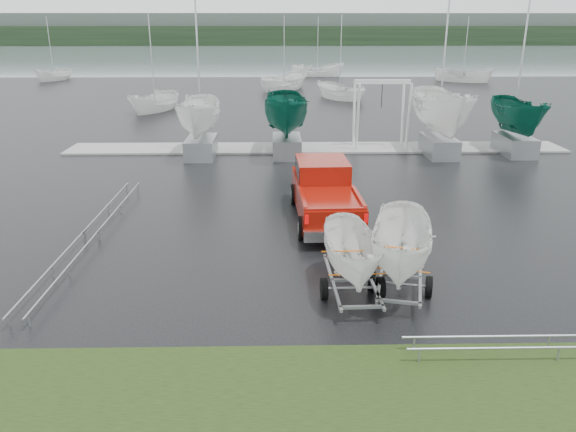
{
  "coord_description": "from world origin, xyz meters",
  "views": [
    {
      "loc": [
        -2.41,
        -20.68,
        7.36
      ],
      "look_at": [
        -2.05,
        -2.96,
        1.2
      ],
      "focal_mm": 35.0,
      "sensor_mm": 36.0,
      "label": 1
    }
  ],
  "objects": [
    {
      "name": "treeline",
      "position": [
        0.0,
        170.0,
        3.0
      ],
      "size": [
        300.0,
        8.0,
        6.0
      ],
      "primitive_type": "cube",
      "color": "black",
      "rests_on": "ground"
    },
    {
      "name": "moored_boat_0",
      "position": [
        -12.94,
        28.62,
        0.0
      ],
      "size": [
        3.32,
        3.37,
        11.47
      ],
      "rotation": [
        0.0,
        0.0,
        5.96
      ],
      "color": "white",
      "rests_on": "ground"
    },
    {
      "name": "keelboat_3",
      "position": [
        11.47,
        11.3,
        3.43
      ],
      "size": [
        2.18,
        3.2,
        10.34
      ],
      "color": "gray",
      "rests_on": "ground"
    },
    {
      "name": "keelboat_2",
      "position": [
        6.96,
        11.0,
        4.36
      ],
      "size": [
        2.74,
        3.2,
        10.92
      ],
      "color": "gray",
      "rests_on": "ground"
    },
    {
      "name": "grass_verge",
      "position": [
        0.0,
        -11.0,
        0.0
      ],
      "size": [
        40.0,
        40.0,
        0.0
      ],
      "primitive_type": "plane",
      "color": "black",
      "rests_on": "ground"
    },
    {
      "name": "trailer_hitched",
      "position": [
        -0.32,
        -6.35,
        2.4
      ],
      "size": [
        1.8,
        3.64,
        4.4
      ],
      "rotation": [
        0.0,
        0.0,
        0.04
      ],
      "color": "gray",
      "rests_on": "ground"
    },
    {
      "name": "boat_hoist",
      "position": [
        3.86,
        13.0,
        2.67
      ],
      "size": [
        3.3,
        2.18,
        4.12
      ],
      "color": "silver",
      "rests_on": "ground"
    },
    {
      "name": "moored_boat_4",
      "position": [
        -31.63,
        55.52,
        0.01
      ],
      "size": [
        3.12,
        3.17,
        11.25
      ],
      "rotation": [
        0.0,
        0.0,
        5.96
      ],
      "color": "white",
      "rests_on": "ground"
    },
    {
      "name": "trailer_parked",
      "position": [
        1.12,
        -6.13,
        2.73
      ],
      "size": [
        2.08,
        3.78,
        5.03
      ],
      "rotation": [
        0.0,
        0.0,
        -0.24
      ],
      "color": "gray",
      "rests_on": "ground"
    },
    {
      "name": "mast_rack_1",
      "position": [
        -9.0,
        -5.0,
        0.35
      ],
      "size": [
        0.56,
        6.5,
        0.06
      ],
      "rotation": [
        0.0,
        0.0,
        1.57
      ],
      "color": "gray",
      "rests_on": "ground"
    },
    {
      "name": "moored_boat_2",
      "position": [
        3.89,
        35.98,
        0.01
      ],
      "size": [
        3.48,
        3.49,
        11.27
      ],
      "rotation": [
        0.0,
        0.0,
        3.77
      ],
      "color": "white",
      "rests_on": "ground"
    },
    {
      "name": "moored_boat_5",
      "position": [
        3.41,
        60.86,
        0.0
      ],
      "size": [
        2.97,
        2.9,
        11.76
      ],
      "rotation": [
        0.0,
        0.0,
        1.55
      ],
      "color": "white",
      "rests_on": "ground"
    },
    {
      "name": "moored_boat_1",
      "position": [
        -1.51,
        44.38,
        0.0
      ],
      "size": [
        4.22,
        4.24,
        11.97
      ],
      "rotation": [
        0.0,
        0.0,
        2.5
      ],
      "color": "white",
      "rests_on": "ground"
    },
    {
      "name": "dock",
      "position": [
        0.0,
        13.0,
        0.05
      ],
      "size": [
        30.0,
        3.0,
        0.12
      ],
      "primitive_type": "cube",
      "color": "gray",
      "rests_on": "ground"
    },
    {
      "name": "far_hill",
      "position": [
        0.0,
        178.0,
        5.0
      ],
      "size": [
        300.0,
        6.0,
        10.0
      ],
      "primitive_type": "cube",
      "color": "#4C5651",
      "rests_on": "ground"
    },
    {
      "name": "pickup_truck",
      "position": [
        -0.56,
        0.39,
        1.12
      ],
      "size": [
        2.56,
        6.5,
        2.14
      ],
      "rotation": [
        0.0,
        0.0,
        0.04
      ],
      "color": "maroon",
      "rests_on": "ground"
    },
    {
      "name": "keelboat_1",
      "position": [
        -1.83,
        11.2,
        3.98
      ],
      "size": [
        2.51,
        3.2,
        7.76
      ],
      "color": "gray",
      "rests_on": "ground"
    },
    {
      "name": "mast_rack_0",
      "position": [
        -9.0,
        1.0,
        0.35
      ],
      "size": [
        0.56,
        6.5,
        0.06
      ],
      "rotation": [
        0.0,
        0.0,
        1.57
      ],
      "color": "gray",
      "rests_on": "ground"
    },
    {
      "name": "keelboat_0",
      "position": [
        -6.73,
        11.0,
        3.64
      ],
      "size": [
        2.3,
        3.2,
        10.46
      ],
      "color": "gray",
      "rests_on": "ground"
    },
    {
      "name": "lake",
      "position": [
        0.0,
        100.0,
        -0.01
      ],
      "size": [
        300.0,
        300.0,
        0.0
      ],
      "primitive_type": "plane",
      "color": "slate",
      "rests_on": "ground"
    },
    {
      "name": "ground_plane",
      "position": [
        0.0,
        0.0,
        0.0
      ],
      "size": [
        120.0,
        120.0,
        0.0
      ],
      "primitive_type": "plane",
      "color": "black",
      "rests_on": "ground"
    },
    {
      "name": "moored_boat_3",
      "position": [
        21.61,
        52.79,
        0.0
      ],
      "size": [
        4.0,
        3.98,
        11.81
      ],
      "rotation": [
        0.0,
        0.0,
        1.03
      ],
      "color": "white",
      "rests_on": "ground"
    },
    {
      "name": "mast_rack_2",
      "position": [
        4.0,
        -9.5,
        0.35
      ],
      "size": [
        7.0,
        0.56,
        0.06
      ],
      "color": "gray",
      "rests_on": "ground"
    }
  ]
}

